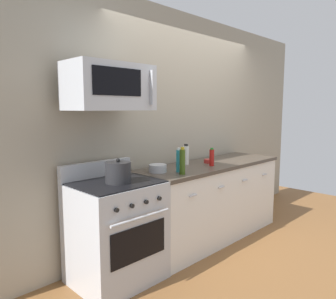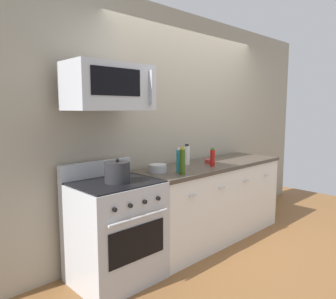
{
  "view_description": "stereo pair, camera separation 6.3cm",
  "coord_description": "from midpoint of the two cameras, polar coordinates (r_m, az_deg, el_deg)",
  "views": [
    {
      "loc": [
        -3.05,
        -2.3,
        1.57
      ],
      "look_at": [
        -0.78,
        -0.05,
        1.16
      ],
      "focal_mm": 34.38,
      "sensor_mm": 36.0,
      "label": 1
    },
    {
      "loc": [
        -3.0,
        -2.35,
        1.57
      ],
      "look_at": [
        -0.78,
        -0.05,
        1.16
      ],
      "focal_mm": 34.38,
      "sensor_mm": 36.0,
      "label": 2
    }
  ],
  "objects": [
    {
      "name": "ground_plane",
      "position": [
        4.12,
        7.0,
        -15.1
      ],
      "size": [
        6.17,
        6.17,
        0.0
      ],
      "primitive_type": "plane",
      "color": "brown"
    },
    {
      "name": "back_wall",
      "position": [
        4.08,
        2.74,
        4.24
      ],
      "size": [
        5.14,
        0.1,
        2.7
      ],
      "primitive_type": "cube",
      "color": "#9E937F",
      "rests_on": "ground_plane"
    },
    {
      "name": "counter_unit",
      "position": [
        3.97,
        7.12,
        -8.95
      ],
      "size": [
        2.05,
        0.66,
        0.92
      ],
      "color": "silver",
      "rests_on": "ground_plane"
    },
    {
      "name": "range_oven",
      "position": [
        3.04,
        -9.84,
        -13.97
      ],
      "size": [
        0.76,
        0.69,
        1.07
      ],
      "color": "#B7BABF",
      "rests_on": "ground_plane"
    },
    {
      "name": "microwave",
      "position": [
        2.88,
        -10.93,
        10.81
      ],
      "size": [
        0.74,
        0.44,
        0.4
      ],
      "color": "#B7BABF"
    },
    {
      "name": "bottle_hot_sauce_red",
      "position": [
        3.66,
        7.27,
        -1.4
      ],
      "size": [
        0.05,
        0.05,
        0.2
      ],
      "color": "#B21914",
      "rests_on": "countertop_slab"
    },
    {
      "name": "bottle_vinegar_white",
      "position": [
        3.72,
        2.72,
        -0.96
      ],
      "size": [
        0.07,
        0.07,
        0.24
      ],
      "color": "silver",
      "rests_on": "countertop_slab"
    },
    {
      "name": "bottle_olive_oil",
      "position": [
        3.17,
        1.99,
        -2.13
      ],
      "size": [
        0.06,
        0.06,
        0.27
      ],
      "color": "#385114",
      "rests_on": "countertop_slab"
    },
    {
      "name": "bottle_dish_soap",
      "position": [
        3.28,
        1.41,
        -1.98
      ],
      "size": [
        0.06,
        0.06,
        0.25
      ],
      "color": "teal",
      "rests_on": "countertop_slab"
    },
    {
      "name": "bowl_red_small",
      "position": [
        3.87,
        6.7,
        -2.03
      ],
      "size": [
        0.11,
        0.11,
        0.05
      ],
      "color": "#B72D28",
      "rests_on": "countertop_slab"
    },
    {
      "name": "bowl_steel_prep",
      "position": [
        3.29,
        -2.39,
        -3.32
      ],
      "size": [
        0.18,
        0.18,
        0.08
      ],
      "color": "#B2B5BA",
      "rests_on": "countertop_slab"
    },
    {
      "name": "stockpot",
      "position": [
        2.85,
        -9.46,
        -4.01
      ],
      "size": [
        0.23,
        0.23,
        0.22
      ],
      "color": "#262628",
      "rests_on": "range_oven"
    }
  ]
}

